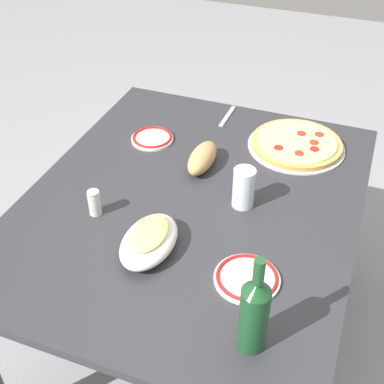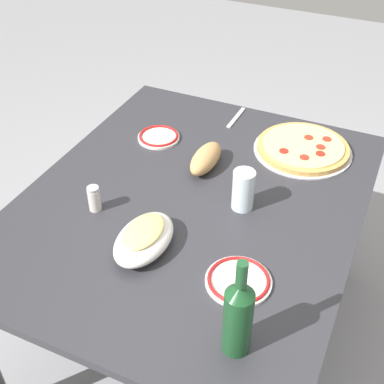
# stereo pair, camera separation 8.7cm
# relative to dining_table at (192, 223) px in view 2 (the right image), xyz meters

# --- Properties ---
(ground_plane) EXTENTS (8.00, 8.00, 0.00)m
(ground_plane) POSITION_rel_dining_table_xyz_m (0.00, 0.00, -0.62)
(ground_plane) COLOR gray
(ground_plane) RESTS_ON ground
(dining_table) EXTENTS (1.31, 1.07, 0.73)m
(dining_table) POSITION_rel_dining_table_xyz_m (0.00, 0.00, 0.00)
(dining_table) COLOR #2D2D33
(dining_table) RESTS_ON ground
(pepperoni_pizza) EXTENTS (0.36, 0.36, 0.03)m
(pepperoni_pizza) POSITION_rel_dining_table_xyz_m (0.43, -0.26, 0.12)
(pepperoni_pizza) COLOR #B7B7BC
(pepperoni_pizza) RESTS_ON dining_table
(baked_pasta_dish) EXTENTS (0.24, 0.15, 0.08)m
(baked_pasta_dish) POSITION_rel_dining_table_xyz_m (-0.26, 0.03, 0.15)
(baked_pasta_dish) COLOR white
(baked_pasta_dish) RESTS_ON dining_table
(wine_bottle) EXTENTS (0.07, 0.07, 0.29)m
(wine_bottle) POSITION_rel_dining_table_xyz_m (-0.47, -0.33, 0.22)
(wine_bottle) COLOR #194723
(wine_bottle) RESTS_ON dining_table
(water_glass) EXTENTS (0.07, 0.07, 0.14)m
(water_glass) POSITION_rel_dining_table_xyz_m (0.03, -0.16, 0.17)
(water_glass) COLOR silver
(water_glass) RESTS_ON dining_table
(side_plate_near) EXTENTS (0.18, 0.18, 0.02)m
(side_plate_near) POSITION_rel_dining_table_xyz_m (-0.28, -0.27, 0.11)
(side_plate_near) COLOR white
(side_plate_near) RESTS_ON dining_table
(side_plate_far) EXTENTS (0.16, 0.16, 0.02)m
(side_plate_far) POSITION_rel_dining_table_xyz_m (0.28, 0.27, 0.11)
(side_plate_far) COLOR white
(side_plate_far) RESTS_ON dining_table
(bread_loaf) EXTENTS (0.20, 0.08, 0.07)m
(bread_loaf) POSITION_rel_dining_table_xyz_m (0.18, 0.03, 0.14)
(bread_loaf) COLOR tan
(bread_loaf) RESTS_ON dining_table
(spice_shaker) EXTENTS (0.04, 0.04, 0.09)m
(spice_shaker) POSITION_rel_dining_table_xyz_m (-0.17, 0.26, 0.15)
(spice_shaker) COLOR silver
(spice_shaker) RESTS_ON dining_table
(fork_left) EXTENTS (0.17, 0.02, 0.00)m
(fork_left) POSITION_rel_dining_table_xyz_m (0.55, 0.05, 0.11)
(fork_left) COLOR #B7B7BC
(fork_left) RESTS_ON dining_table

